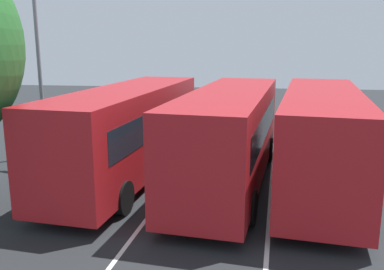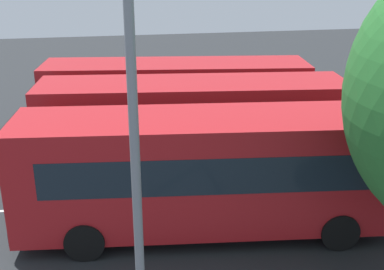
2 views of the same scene
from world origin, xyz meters
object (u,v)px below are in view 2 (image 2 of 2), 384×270
Objects in this scene: bus_center_left at (192,125)px; bus_center_right at (209,170)px; street_lamp at (138,144)px; bus_far_left at (175,100)px.

bus_center_left is 3.73m from bus_center_right.
street_lamp is at bearing 80.06° from bus_center_left.
bus_center_left is (-0.09, 3.12, 0.00)m from bus_far_left.
bus_far_left is at bearing -84.69° from bus_center_right.
bus_far_left is 6.84m from bus_center_right.
bus_far_left is 11.58m from street_lamp.
bus_center_right is at bearing 96.57° from bus_far_left.
bus_far_left and bus_center_right have the same top height.
bus_center_right is at bearing 93.15° from bus_center_left.
bus_far_left is 1.00× the size of bus_center_right.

